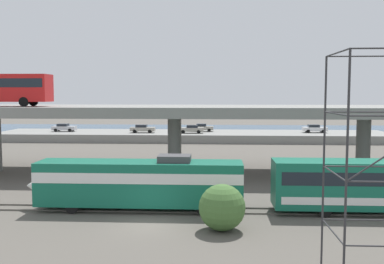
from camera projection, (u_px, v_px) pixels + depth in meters
ground_plane at (146, 226)px, 29.62m from camera, size 260.00×260.00×0.00m
rail_strip_near at (153, 212)px, 32.82m from camera, size 110.00×0.12×0.12m
rail_strip_far at (156, 207)px, 34.36m from camera, size 110.00×0.12×0.12m
train_locomotive at (130, 181)px, 33.51m from camera, size 16.36×3.04×4.18m
highway_overpass at (174, 113)px, 48.94m from camera, size 96.00×12.29×7.37m
scaffolding_tower at (379, 164)px, 19.44m from camera, size 3.88×3.88×10.56m
pier_parking_lot at (192, 136)px, 84.27m from camera, size 72.89×13.18×1.49m
parked_car_0 at (314, 128)px, 83.09m from camera, size 4.42×1.99×1.50m
parked_car_1 at (64, 127)px, 85.58m from camera, size 4.42×1.97×1.50m
parked_car_2 at (191, 129)px, 81.90m from camera, size 4.57×1.87×1.50m
parked_car_3 at (202, 127)px, 85.48m from camera, size 4.16×1.90×1.50m
parked_car_4 at (142, 129)px, 82.83m from camera, size 4.56×1.85×1.50m
harbor_water at (197, 130)px, 107.21m from camera, size 140.00×36.00×0.01m
shrub_right at (222, 207)px, 28.50m from camera, size 2.99×2.99×2.99m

